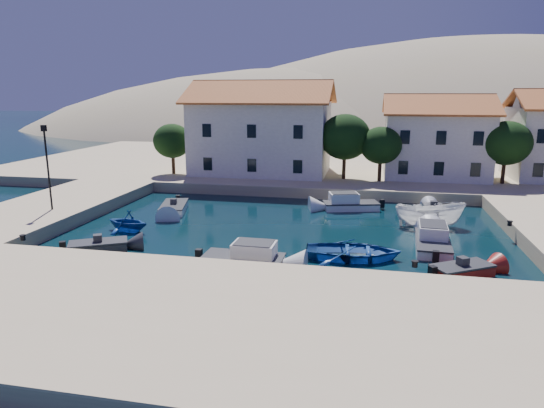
{
  "coord_description": "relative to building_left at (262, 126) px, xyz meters",
  "views": [
    {
      "loc": [
        5.61,
        -23.03,
        9.54
      ],
      "look_at": [
        -0.93,
        8.81,
        2.0
      ],
      "focal_mm": 32.0,
      "sensor_mm": 36.0,
      "label": 1
    }
  ],
  "objects": [
    {
      "name": "motorboat_white_west",
      "position": [
        -4.02,
        -14.91,
        -5.64
      ],
      "size": [
        2.95,
        4.66,
        1.25
      ],
      "rotation": [
        0.0,
        0.0,
        -1.31
      ],
      "color": "white",
      "rests_on": "ground"
    },
    {
      "name": "cabin_cruiser_north",
      "position": [
        10.16,
        -11.36,
        -5.46
      ],
      "size": [
        4.83,
        3.03,
        1.6
      ],
      "rotation": [
        0.0,
        0.0,
        3.41
      ],
      "color": "white",
      "rests_on": "ground"
    },
    {
      "name": "quay_north",
      "position": [
        8.0,
        10.0,
        -5.44
      ],
      "size": [
        80.0,
        36.0,
        1.0
      ],
      "primitive_type": "cube",
      "color": "tan",
      "rests_on": "ground"
    },
    {
      "name": "quay_south",
      "position": [
        6.0,
        -34.0,
        -5.44
      ],
      "size": [
        52.0,
        12.0,
        1.0
      ],
      "primitive_type": "cube",
      "color": "tan",
      "rests_on": "ground"
    },
    {
      "name": "ground",
      "position": [
        6.0,
        -28.0,
        -5.94
      ],
      "size": [
        400.0,
        400.0,
        0.0
      ],
      "primitive_type": "plane",
      "color": "black",
      "rests_on": "ground"
    },
    {
      "name": "motorboat_white_ne",
      "position": [
        16.7,
        -11.58,
        -5.64
      ],
      "size": [
        1.61,
        3.19,
        1.25
      ],
      "rotation": [
        0.0,
        0.0,
        1.62
      ],
      "color": "white",
      "rests_on": "ground"
    },
    {
      "name": "hills",
      "position": [
        26.64,
        95.62,
        -29.34
      ],
      "size": [
        254.0,
        176.0,
        99.0
      ],
      "color": "tan",
      "rests_on": "ground"
    },
    {
      "name": "boat_east",
      "position": [
        15.99,
        -15.44,
        -5.94
      ],
      "size": [
        5.25,
        2.64,
        1.94
      ],
      "primitive_type": "imported",
      "rotation": [
        0.0,
        0.0,
        1.72
      ],
      "color": "white",
      "rests_on": "ground"
    },
    {
      "name": "rowboat_south",
      "position": [
        10.85,
        -23.63,
        -5.94
      ],
      "size": [
        5.77,
        4.31,
        1.14
      ],
      "primitive_type": "imported",
      "rotation": [
        0.0,
        0.0,
        1.64
      ],
      "color": "#1B4997",
      "rests_on": "ground"
    },
    {
      "name": "building_mid",
      "position": [
        18.0,
        1.0,
        -0.71
      ],
      "size": [
        10.5,
        8.4,
        8.3
      ],
      "color": "beige",
      "rests_on": "quay_north"
    },
    {
      "name": "building_left",
      "position": [
        0.0,
        0.0,
        0.0
      ],
      "size": [
        14.7,
        9.45,
        9.7
      ],
      "color": "beige",
      "rests_on": "quay_north"
    },
    {
      "name": "cabin_cruiser_east",
      "position": [
        15.62,
        -20.81,
        -5.46
      ],
      "size": [
        2.3,
        5.12,
        1.6
      ],
      "rotation": [
        0.0,
        0.0,
        1.52
      ],
      "color": "white",
      "rests_on": "ground"
    },
    {
      "name": "lamppost",
      "position": [
        -11.5,
        -20.0,
        -1.18
      ],
      "size": [
        0.35,
        0.25,
        6.22
      ],
      "color": "black",
      "rests_on": "quay_west"
    },
    {
      "name": "motorboat_red_se",
      "position": [
        16.61,
        -25.3,
        -5.64
      ],
      "size": [
        3.56,
        3.01,
        1.25
      ],
      "rotation": [
        0.0,
        0.0,
        0.57
      ],
      "color": "maroon",
      "rests_on": "ground"
    },
    {
      "name": "cabin_cruiser_south",
      "position": [
        4.87,
        -26.17,
        -5.46
      ],
      "size": [
        4.54,
        1.99,
        1.6
      ],
      "rotation": [
        0.0,
        0.0,
        -0.01
      ],
      "color": "white",
      "rests_on": "ground"
    },
    {
      "name": "trees",
      "position": [
        10.51,
        -2.54,
        -1.1
      ],
      "size": [
        37.3,
        5.3,
        6.45
      ],
      "color": "#382314",
      "rests_on": "quay_north"
    },
    {
      "name": "motorboat_grey_sw",
      "position": [
        -4.53,
        -25.43,
        -5.64
      ],
      "size": [
        3.73,
        2.99,
        1.25
      ],
      "rotation": [
        0.0,
        0.0,
        0.51
      ],
      "color": "#2E2F33",
      "rests_on": "ground"
    },
    {
      "name": "quay_west",
      "position": [
        -13.0,
        -18.0,
        -5.44
      ],
      "size": [
        8.0,
        20.0,
        1.0
      ],
      "primitive_type": "cube",
      "color": "tan",
      "rests_on": "ground"
    },
    {
      "name": "bollards",
      "position": [
        8.8,
        -24.13,
        -4.79
      ],
      "size": [
        29.36,
        9.56,
        0.3
      ],
      "color": "black",
      "rests_on": "ground"
    },
    {
      "name": "rowboat_west",
      "position": [
        -4.89,
        -20.99,
        -5.94
      ],
      "size": [
        3.72,
        3.38,
        1.7
      ],
      "primitive_type": "imported",
      "rotation": [
        0.0,
        0.0,
        -1.78
      ],
      "color": "#1B4997",
      "rests_on": "ground"
    }
  ]
}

